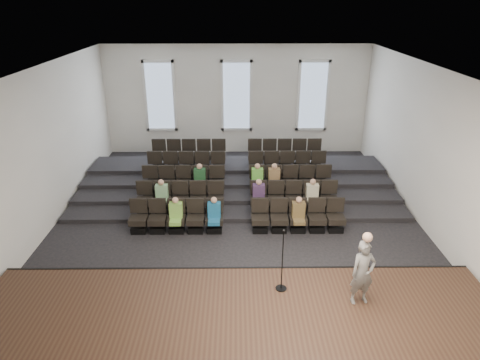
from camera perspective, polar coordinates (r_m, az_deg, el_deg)
ground at (r=14.29m, az=-0.37°, el=-5.61°), size 14.00×14.00×0.00m
ceiling at (r=12.65m, az=-0.43°, el=14.67°), size 12.00×14.00×0.02m
wall_back at (r=20.02m, az=-0.47°, el=10.60°), size 12.00×0.04×5.00m
wall_front at (r=7.04m, az=-0.20°, el=-15.51°), size 12.00×0.04×5.00m
wall_left at (r=14.55m, az=-24.88°, el=3.45°), size 0.04×14.00×5.00m
wall_right at (r=14.58m, az=24.04°, el=3.63°), size 0.04×14.00×5.00m
stage at (r=9.96m, az=-0.26°, el=-18.66°), size 11.80×3.60×0.50m
stage_lip at (r=11.34m, az=-0.31°, el=-12.66°), size 11.80×0.06×0.52m
risers at (r=17.06m, az=-0.41°, el=0.13°), size 11.80×4.80×0.60m
seating_rows at (r=15.37m, az=-0.40°, el=-0.60°), size 6.80×4.70×1.67m
windows at (r=19.91m, az=-0.47°, el=11.11°), size 8.44×0.10×3.24m
audience at (r=14.32m, az=-0.06°, el=-1.82°), size 5.45×2.64×1.10m
speaker at (r=10.06m, az=16.04°, el=-11.81°), size 0.63×0.48×1.55m
mic_stand at (r=10.27m, az=5.60°, el=-12.09°), size 0.27×0.27×1.62m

